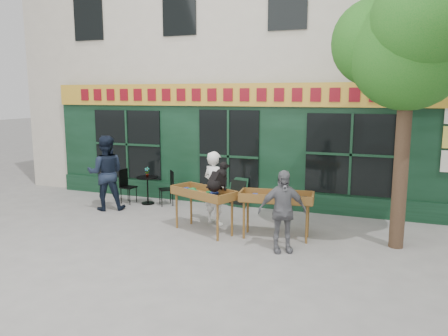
{
  "coord_description": "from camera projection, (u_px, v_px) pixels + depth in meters",
  "views": [
    {
      "loc": [
        4.05,
        -8.7,
        3.0
      ],
      "look_at": [
        0.56,
        0.5,
        1.35
      ],
      "focal_mm": 35.0,
      "sensor_mm": 36.0,
      "label": 1
    }
  ],
  "objects": [
    {
      "name": "ground",
      "position": [
        193.0,
        228.0,
        9.94
      ],
      "size": [
        80.0,
        80.0,
        0.0
      ],
      "primitive_type": "plane",
      "color": "slate",
      "rests_on": "ground"
    },
    {
      "name": "building",
      "position": [
        266.0,
        35.0,
        14.62
      ],
      "size": [
        14.0,
        7.26,
        10.0
      ],
      "color": "beige",
      "rests_on": "ground"
    },
    {
      "name": "street_tree",
      "position": [
        412.0,
        34.0,
        8.07
      ],
      "size": [
        3.05,
        2.9,
        5.6
      ],
      "color": "#382619",
      "rests_on": "ground"
    },
    {
      "name": "book_cart_center",
      "position": [
        203.0,
        196.0,
        9.53
      ],
      "size": [
        1.62,
        1.15,
        0.99
      ],
      "rotation": [
        0.0,
        0.0,
        -0.4
      ],
      "color": "brown",
      "rests_on": "ground"
    },
    {
      "name": "dog",
      "position": [
        217.0,
        176.0,
        9.29
      ],
      "size": [
        0.55,
        0.69,
        0.6
      ],
      "primitive_type": null,
      "rotation": [
        0.0,
        0.0,
        -0.4
      ],
      "color": "black",
      "rests_on": "book_cart_center"
    },
    {
      "name": "woman",
      "position": [
        214.0,
        188.0,
        10.12
      ],
      "size": [
        0.74,
        0.62,
        1.72
      ],
      "primitive_type": "imported",
      "rotation": [
        0.0,
        0.0,
        2.74
      ],
      "color": "white",
      "rests_on": "ground"
    },
    {
      "name": "book_cart_right",
      "position": [
        276.0,
        200.0,
        9.14
      ],
      "size": [
        1.56,
        0.8,
        0.99
      ],
      "rotation": [
        0.0,
        0.0,
        0.12
      ],
      "color": "brown",
      "rests_on": "ground"
    },
    {
      "name": "man_right",
      "position": [
        282.0,
        211.0,
        8.35
      ],
      "size": [
        1.01,
        0.77,
        1.6
      ],
      "primitive_type": "imported",
      "rotation": [
        0.0,
        0.0,
        0.47
      ],
      "color": "#5D5E63",
      "rests_on": "ground"
    },
    {
      "name": "bistro_table",
      "position": [
        147.0,
        185.0,
        12.06
      ],
      "size": [
        0.6,
        0.6,
        0.76
      ],
      "color": "black",
      "rests_on": "ground"
    },
    {
      "name": "bistro_chair_left",
      "position": [
        126.0,
        183.0,
        12.2
      ],
      "size": [
        0.4,
        0.39,
        0.95
      ],
      "rotation": [
        0.0,
        0.0,
        1.47
      ],
      "color": "black",
      "rests_on": "ground"
    },
    {
      "name": "bistro_chair_right",
      "position": [
        169.0,
        185.0,
        11.94
      ],
      "size": [
        0.51,
        0.51,
        0.95
      ],
      "rotation": [
        0.0,
        0.0,
        -0.88
      ],
      "color": "black",
      "rests_on": "ground"
    },
    {
      "name": "potted_plant",
      "position": [
        147.0,
        172.0,
        12.0
      ],
      "size": [
        0.16,
        0.12,
        0.28
      ],
      "primitive_type": "imported",
      "rotation": [
        0.0,
        0.0,
        0.16
      ],
      "color": "gray",
      "rests_on": "bistro_table"
    },
    {
      "name": "man_left",
      "position": [
        106.0,
        173.0,
        11.4
      ],
      "size": [
        1.2,
        1.12,
        1.96
      ],
      "primitive_type": "imported",
      "rotation": [
        0.0,
        0.0,
        3.65
      ],
      "color": "black",
      "rests_on": "ground"
    },
    {
      "name": "chalkboard",
      "position": [
        238.0,
        192.0,
        11.78
      ],
      "size": [
        0.59,
        0.3,
        0.79
      ],
      "rotation": [
        0.0,
        0.0,
        -0.21
      ],
      "color": "black",
      "rests_on": "ground"
    }
  ]
}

